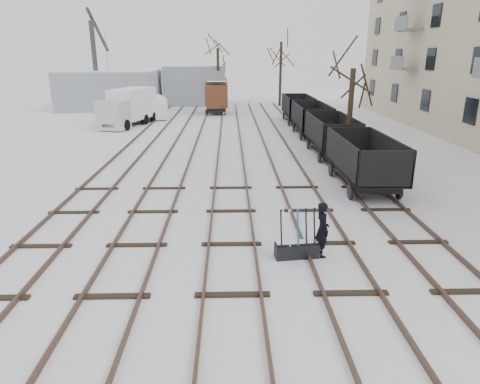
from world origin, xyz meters
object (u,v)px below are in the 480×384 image
object	(u,v)px
lorry	(128,107)
crane	(98,85)
ground_frame	(297,248)
worker	(322,229)
freight_wagon_a	(363,168)
box_van_wagon	(216,94)
panel_van	(153,107)

from	to	relation	value
lorry	crane	xyz separation A→B (m)	(-5.38, 10.25, 1.11)
ground_frame	worker	xyz separation A→B (m)	(0.75, 0.10, 0.56)
crane	ground_frame	bearing A→B (deg)	-64.15
freight_wagon_a	box_van_wagon	xyz separation A→B (m)	(-7.38, 25.30, 1.03)
worker	panel_van	world-z (taller)	panel_van
worker	lorry	distance (m)	27.00
panel_van	lorry	bearing A→B (deg)	-122.94
worker	box_van_wagon	distance (m)	32.52
freight_wagon_a	panel_van	bearing A→B (deg)	120.77
crane	box_van_wagon	bearing A→B (deg)	-10.23
ground_frame	lorry	xyz separation A→B (m)	(-10.36, 24.70, 1.27)
box_van_wagon	lorry	xyz separation A→B (m)	(-7.05, -7.65, -0.34)
lorry	crane	distance (m)	11.63
freight_wagon_a	box_van_wagon	distance (m)	26.37
lorry	crane	size ratio (longest dim) A/B	0.69
freight_wagon_a	lorry	distance (m)	22.80
freight_wagon_a	panel_van	size ratio (longest dim) A/B	1.14
freight_wagon_a	lorry	xyz separation A→B (m)	(-14.42, 17.65, 0.68)
freight_wagon_a	ground_frame	bearing A→B (deg)	-119.94
crane	lorry	bearing A→B (deg)	-60.69
box_van_wagon	panel_van	bearing A→B (deg)	-156.36
lorry	panel_van	size ratio (longest dim) A/B	1.42
panel_van	crane	size ratio (longest dim) A/B	0.48
ground_frame	worker	distance (m)	0.94
crane	freight_wagon_a	bearing A→B (deg)	-53.03
ground_frame	box_van_wagon	distance (m)	32.56
ground_frame	freight_wagon_a	bearing A→B (deg)	53.51
worker	crane	world-z (taller)	crane
ground_frame	panel_van	size ratio (longest dim) A/B	0.30
ground_frame	panel_van	bearing A→B (deg)	100.79
freight_wagon_a	crane	distance (m)	34.26
box_van_wagon	worker	bearing A→B (deg)	-88.07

